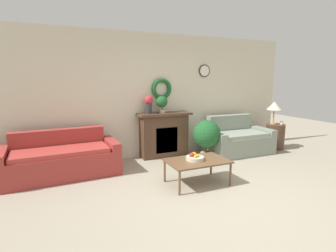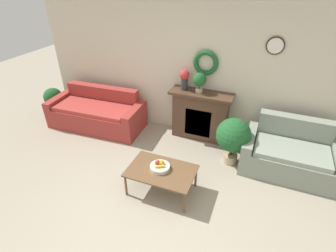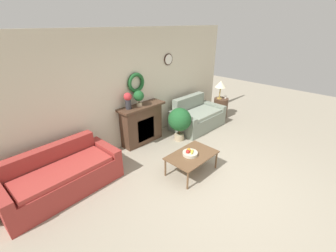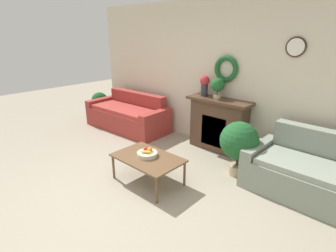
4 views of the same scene
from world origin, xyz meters
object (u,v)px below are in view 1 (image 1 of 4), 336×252
object	(u,v)px
fireplace	(164,134)
fruit_bowl	(195,158)
potted_plant_floor_by_loveseat	(207,135)
loveseat_right	(237,140)
side_table_by_loveseat	(275,136)
mug	(282,123)
table_lamp	(274,106)
couch_left	(61,160)
potted_plant_on_mantel	(162,102)
vase_on_mantel_left	(149,103)
coffee_table	(197,162)

from	to	relation	value
fireplace	fruit_bowl	bearing A→B (deg)	-95.33
fruit_bowl	potted_plant_floor_by_loveseat	world-z (taller)	potted_plant_floor_by_loveseat
loveseat_right	fruit_bowl	world-z (taller)	loveseat_right
fireplace	potted_plant_floor_by_loveseat	xyz separation A→B (m)	(0.74, -0.59, 0.04)
fireplace	side_table_by_loveseat	size ratio (longest dim) A/B	1.94
loveseat_right	mug	bearing A→B (deg)	-6.76
fireplace	table_lamp	world-z (taller)	table_lamp
fireplace	fruit_bowl	xyz separation A→B (m)	(-0.16, -1.66, -0.05)
couch_left	fireplace	bearing A→B (deg)	7.42
side_table_by_loveseat	table_lamp	size ratio (longest dim) A/B	1.10
loveseat_right	table_lamp	xyz separation A→B (m)	(1.07, -0.04, 0.76)
loveseat_right	potted_plant_on_mantel	distance (m)	2.01
loveseat_right	potted_plant_floor_by_loveseat	xyz separation A→B (m)	(-0.94, -0.17, 0.24)
fruit_bowl	table_lamp	world-z (taller)	table_lamp
mug	side_table_by_loveseat	bearing A→B (deg)	142.13
fruit_bowl	mug	distance (m)	3.25
fireplace	vase_on_mantel_left	bearing A→B (deg)	179.07
fruit_bowl	side_table_by_loveseat	bearing A→B (deg)	21.37
side_table_by_loveseat	vase_on_mantel_left	size ratio (longest dim) A/B	1.62
table_lamp	side_table_by_loveseat	bearing A→B (deg)	-38.66
vase_on_mantel_left	potted_plant_floor_by_loveseat	world-z (taller)	vase_on_mantel_left
loveseat_right	potted_plant_on_mantel	size ratio (longest dim) A/B	4.13
fruit_bowl	mug	world-z (taller)	mug
mug	vase_on_mantel_left	distance (m)	3.35
fruit_bowl	vase_on_mantel_left	xyz separation A→B (m)	(-0.20, 1.67, 0.76)
couch_left	potted_plant_floor_by_loveseat	size ratio (longest dim) A/B	2.34
potted_plant_on_mantel	loveseat_right	bearing A→B (deg)	-13.09
fruit_bowl	table_lamp	xyz separation A→B (m)	(2.91, 1.20, 0.62)
fireplace	mug	distance (m)	2.97
mug	potted_plant_on_mantel	bearing A→B (deg)	169.19
side_table_by_loveseat	potted_plant_floor_by_loveseat	world-z (taller)	potted_plant_floor_by_loveseat
side_table_by_loveseat	potted_plant_on_mantel	xyz separation A→B (m)	(-2.86, 0.49, 0.91)
coffee_table	potted_plant_floor_by_loveseat	world-z (taller)	potted_plant_floor_by_loveseat
fruit_bowl	potted_plant_floor_by_loveseat	size ratio (longest dim) A/B	0.35
side_table_by_loveseat	vase_on_mantel_left	world-z (taller)	vase_on_mantel_left
table_lamp	vase_on_mantel_left	size ratio (longest dim) A/B	1.47
potted_plant_on_mantel	potted_plant_floor_by_loveseat	bearing A→B (deg)	-36.00
fruit_bowl	table_lamp	bearing A→B (deg)	22.49
vase_on_mantel_left	potted_plant_floor_by_loveseat	distance (m)	1.41
fireplace	mug	bearing A→B (deg)	-11.29
table_lamp	potted_plant_floor_by_loveseat	bearing A→B (deg)	-176.17
coffee_table	potted_plant_on_mantel	xyz separation A→B (m)	(0.06, 1.67, 0.85)
vase_on_mantel_left	potted_plant_floor_by_loveseat	xyz separation A→B (m)	(1.09, -0.60, -0.67)
coffee_table	vase_on_mantel_left	world-z (taller)	vase_on_mantel_left
couch_left	mug	bearing A→B (deg)	-4.86
side_table_by_loveseat	mug	world-z (taller)	mug
loveseat_right	fruit_bowl	size ratio (longest dim) A/B	5.12
couch_left	side_table_by_loveseat	distance (m)	4.97
coffee_table	fruit_bowl	distance (m)	0.09
couch_left	potted_plant_floor_by_loveseat	xyz separation A→B (m)	(2.90, -0.21, 0.25)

